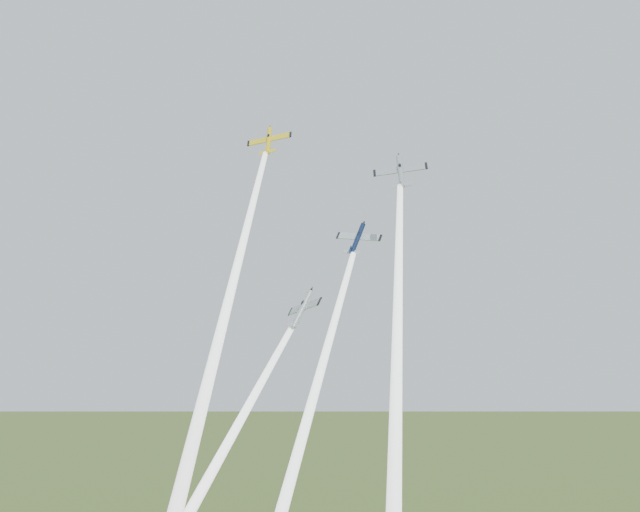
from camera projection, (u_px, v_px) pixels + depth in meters
The scene contains 8 objects.
plane_yellow at pixel (269, 140), 143.47m from camera, with size 8.39×8.33×1.31m, color yellow, non-canonical shape.
smoke_trail_yellow at pixel (224, 317), 119.75m from camera, with size 2.15×2.15×70.45m, color white, non-canonical shape.
plane_navy at pixel (358, 239), 132.73m from camera, with size 8.05×7.99×1.26m, color #0D1A3C, non-canonical shape.
smoke_trail_navy at pixel (300, 443), 111.29m from camera, with size 2.15×2.15×67.84m, color white, non-canonical shape.
plane_silver_right at pixel (400, 171), 126.84m from camera, with size 8.67×8.60×1.36m, color #A6ACB4, non-canonical shape.
smoke_trail_silver_right at pixel (396, 378), 103.20m from camera, with size 2.15×2.15×68.86m, color white, non-canonical shape.
plane_silver_low at pixel (302, 309), 121.62m from camera, with size 8.64×8.57×1.35m, color #A3ABB1, non-canonical shape.
smoke_trail_silver_low at pixel (205, 483), 110.17m from camera, with size 2.15×2.15×51.58m, color white, non-canonical shape.
Camera 1 is at (66.13, -113.87, 77.26)m, focal length 45.00 mm.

